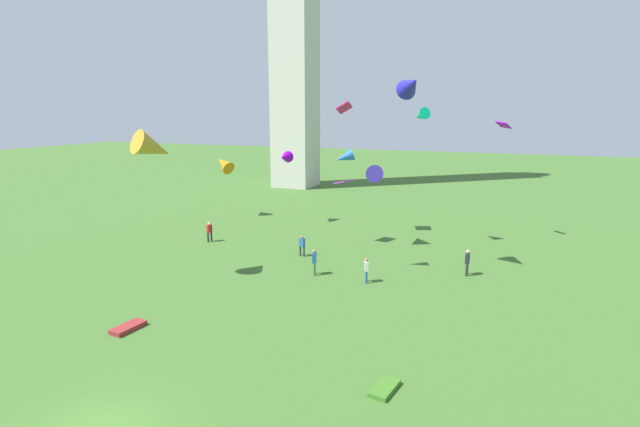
# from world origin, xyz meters

# --- Properties ---
(person_0) EXTENTS (0.33, 0.50, 1.63)m
(person_0) POSITION_xyz_m (-10.66, 21.76, 0.92)
(person_0) COLOR #1E2333
(person_0) RESTS_ON ground_plane
(person_1) EXTENTS (0.47, 0.33, 1.56)m
(person_1) POSITION_xyz_m (-1.98, 20.91, 0.88)
(person_1) COLOR #2D3338
(person_1) RESTS_ON ground_plane
(person_2) EXTENTS (0.36, 0.47, 1.58)m
(person_2) POSITION_xyz_m (4.01, 17.32, 0.89)
(person_2) COLOR #235693
(person_2) RESTS_ON ground_plane
(person_3) EXTENTS (0.26, 0.53, 1.71)m
(person_3) POSITION_xyz_m (9.70, 21.07, 0.97)
(person_3) COLOR #2D3338
(person_3) RESTS_ON ground_plane
(person_4) EXTENTS (0.39, 0.51, 1.72)m
(person_4) POSITION_xyz_m (0.46, 17.42, 0.97)
(person_4) COLOR #51754C
(person_4) RESTS_ON ground_plane
(kite_flying_0) EXTENTS (1.22, 1.92, 1.09)m
(kite_flying_0) POSITION_xyz_m (-1.28, 27.98, 10.75)
(kite_flying_0) COLOR #BB1164
(kite_flying_1) EXTENTS (1.50, 1.80, 0.36)m
(kite_flying_1) POSITION_xyz_m (-0.26, 25.41, 5.04)
(kite_flying_1) COLOR #B72DE0
(kite_flying_2) EXTENTS (1.13, 1.56, 1.10)m
(kite_flying_2) POSITION_xyz_m (-7.66, 29.74, 6.31)
(kite_flying_2) COLOR #8604D2
(kite_flying_3) EXTENTS (1.69, 1.74, 1.24)m
(kite_flying_3) POSITION_xyz_m (5.14, 27.14, 10.16)
(kite_flying_3) COLOR #05B482
(kite_flying_4) EXTENTS (1.52, 1.27, 1.13)m
(kite_flying_4) POSITION_xyz_m (2.07, 18.60, 7.63)
(kite_flying_4) COLOR blue
(kite_flying_5) EXTENTS (1.34, 1.39, 0.62)m
(kite_flying_5) POSITION_xyz_m (10.94, 31.48, 9.41)
(kite_flying_5) COLOR #9C09D5
(kite_flying_6) EXTENTS (1.98, 2.29, 1.41)m
(kite_flying_6) POSITION_xyz_m (1.96, 25.62, 5.89)
(kite_flying_6) COLOR #4C35DA
(kite_flying_7) EXTENTS (2.59, 2.07, 2.01)m
(kite_flying_7) POSITION_xyz_m (-14.97, 30.74, 5.33)
(kite_flying_7) COLOR orange
(kite_flying_8) EXTENTS (2.21, 2.45, 1.74)m
(kite_flying_8) POSITION_xyz_m (5.86, 19.80, 12.03)
(kite_flying_8) COLOR #241EB2
(kite_flying_9) EXTENTS (2.46, 3.03, 2.30)m
(kite_flying_9) POSITION_xyz_m (-8.34, 13.20, 8.30)
(kite_flying_9) COLOR #B38C24
(kite_bundle_0) EXTENTS (0.96, 1.61, 0.19)m
(kite_bundle_0) POSITION_xyz_m (8.16, 6.06, 0.10)
(kite_bundle_0) COLOR #3C7222
(kite_bundle_0) RESTS_ON ground_plane
(kite_bundle_1) EXTENTS (0.97, 1.77, 0.23)m
(kite_bundle_1) POSITION_xyz_m (-4.83, 6.48, 0.12)
(kite_bundle_1) COLOR maroon
(kite_bundle_1) RESTS_ON ground_plane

